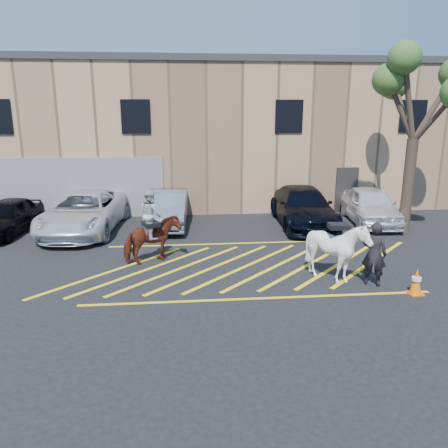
{
  "coord_description": "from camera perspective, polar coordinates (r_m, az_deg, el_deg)",
  "views": [
    {
      "loc": [
        -1.95,
        -13.44,
        4.89
      ],
      "look_at": [
        -0.66,
        0.2,
        1.3
      ],
      "focal_mm": 35.0,
      "sensor_mm": 36.0,
      "label": 1
    }
  ],
  "objects": [
    {
      "name": "car_black_suv",
      "position": [
        19.75,
        -26.56,
        0.89
      ],
      "size": [
        2.19,
        4.36,
        1.42
      ],
      "primitive_type": "imported",
      "rotation": [
        0.0,
        0.0,
        -0.12
      ],
      "color": "black",
      "rests_on": "ground"
    },
    {
      "name": "handler",
      "position": [
        13.12,
        19.02,
        -3.7
      ],
      "size": [
        0.81,
        0.73,
        1.87
      ],
      "primitive_type": "imported",
      "rotation": [
        0.0,
        0.0,
        2.62
      ],
      "color": "black",
      "rests_on": "ground"
    },
    {
      "name": "car_blue_suv",
      "position": [
        19.34,
        10.27,
        2.24
      ],
      "size": [
        2.47,
        5.62,
        1.6
      ],
      "primitive_type": "imported",
      "rotation": [
        0.0,
        0.0,
        -0.04
      ],
      "color": "black",
      "rests_on": "ground"
    },
    {
      "name": "car_silver_sedan",
      "position": [
        19.03,
        -7.36,
        2.02
      ],
      "size": [
        1.82,
        4.67,
        1.52
      ],
      "primitive_type": "imported",
      "rotation": [
        0.0,
        0.0,
        -0.05
      ],
      "color": "#9397A0",
      "rests_on": "ground"
    },
    {
      "name": "car_white_suv",
      "position": [
        20.43,
        18.55,
        2.32
      ],
      "size": [
        2.44,
        4.83,
        1.58
      ],
      "primitive_type": "imported",
      "rotation": [
        0.0,
        0.0,
        -0.13
      ],
      "color": "white",
      "rests_on": "ground"
    },
    {
      "name": "mounted_bay",
      "position": [
        14.41,
        -9.43,
        -1.28
      ],
      "size": [
        2.01,
        1.61,
        2.42
      ],
      "color": "maroon",
      "rests_on": "ground"
    },
    {
      "name": "ground",
      "position": [
        14.43,
        2.71,
        -5.14
      ],
      "size": [
        90.0,
        90.0,
        0.0
      ],
      "primitive_type": "plane",
      "color": "black",
      "rests_on": "ground"
    },
    {
      "name": "hatching_zone",
      "position": [
        14.15,
        2.88,
        -5.52
      ],
      "size": [
        12.6,
        5.12,
        0.01
      ],
      "color": "yellow",
      "rests_on": "ground"
    },
    {
      "name": "tree",
      "position": [
        18.79,
        24.03,
        15.92
      ],
      "size": [
        3.99,
        4.37,
        7.31
      ],
      "color": "#413128",
      "rests_on": "ground"
    },
    {
      "name": "car_white_pickup",
      "position": [
        18.87,
        -17.84,
        1.49
      ],
      "size": [
        3.13,
        6.04,
        1.63
      ],
      "primitive_type": "imported",
      "rotation": [
        0.0,
        0.0,
        -0.08
      ],
      "color": "white",
      "rests_on": "ground"
    },
    {
      "name": "warehouse",
      "position": [
        25.53,
        -1.06,
        11.89
      ],
      "size": [
        32.42,
        10.2,
        7.3
      ],
      "color": "tan",
      "rests_on": "ground"
    },
    {
      "name": "saddled_white",
      "position": [
        13.1,
        14.55,
        -3.35
      ],
      "size": [
        1.63,
        1.8,
        1.87
      ],
      "color": "white",
      "rests_on": "ground"
    },
    {
      "name": "traffic_cone",
      "position": [
        13.07,
        23.82,
        -6.88
      ],
      "size": [
        0.42,
        0.42,
        0.73
      ],
      "color": "#FF5B0A",
      "rests_on": "ground"
    }
  ]
}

